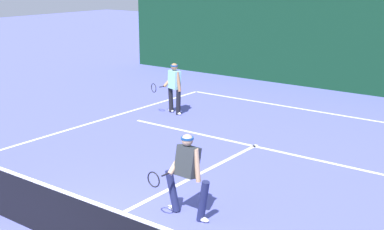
% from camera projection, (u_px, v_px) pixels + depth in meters
% --- Properties ---
extents(court_line_baseline_far, '(9.96, 0.10, 0.01)m').
position_uv_depth(court_line_baseline_far, '(321.00, 112.00, 16.80)').
color(court_line_baseline_far, white).
rests_on(court_line_baseline_far, ground_plane).
extents(court_line_service, '(8.12, 0.10, 0.01)m').
position_uv_depth(court_line_service, '(254.00, 146.00, 13.52)').
color(court_line_service, white).
rests_on(court_line_service, ground_plane).
extents(court_line_centre, '(0.10, 6.40, 0.01)m').
position_uv_depth(court_line_centre, '(181.00, 183.00, 11.15)').
color(court_line_centre, white).
rests_on(court_line_centre, ground_plane).
extents(tennis_net, '(10.92, 0.09, 1.10)m').
position_uv_depth(tennis_net, '(61.00, 216.00, 8.54)').
color(tennis_net, '#1E4723').
rests_on(tennis_net, ground_plane).
extents(player_near, '(1.03, 0.86, 1.58)m').
position_uv_depth(player_near, '(187.00, 172.00, 9.43)').
color(player_near, '#1E234C').
rests_on(player_near, ground_plane).
extents(player_far, '(0.94, 0.87, 1.61)m').
position_uv_depth(player_far, '(174.00, 86.00, 16.44)').
color(player_far, black).
rests_on(player_far, ground_plane).
extents(back_fence_windscreen, '(21.64, 0.12, 3.57)m').
position_uv_depth(back_fence_windscreen, '(362.00, 45.00, 18.91)').
color(back_fence_windscreen, '#0F3520').
rests_on(back_fence_windscreen, ground_plane).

